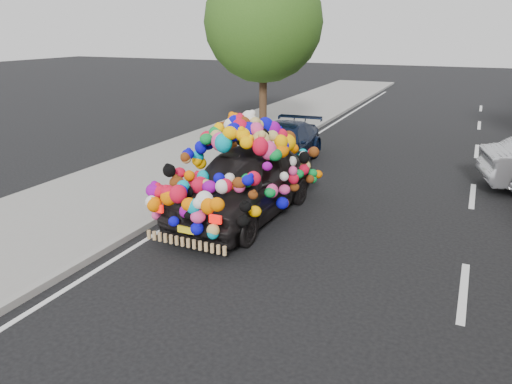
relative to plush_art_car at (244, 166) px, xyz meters
The scene contains 7 objects.
ground 2.13m from the plush_art_car, 62.28° to the right, with size 100.00×100.00×0.00m, color black.
sidewalk 3.95m from the plush_art_car, 154.93° to the right, with size 4.00×60.00×0.12m, color gray.
kerb 2.43m from the plush_art_car, 132.93° to the right, with size 0.15×60.00×0.13m, color gray.
lane_markings 4.86m from the plush_art_car, 19.95° to the right, with size 6.00×50.00×0.01m, color silver, non-canonical shape.
tree_near_sidewalk 8.91m from the plush_art_car, 110.52° to the left, with size 4.20×4.20×6.13m.
plush_art_car is the anchor object (origin of this frame).
navy_sedan 4.28m from the plush_art_car, 100.48° to the left, with size 1.67×4.12×1.20m, color black.
Camera 1 is at (3.44, -7.46, 3.83)m, focal length 35.00 mm.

